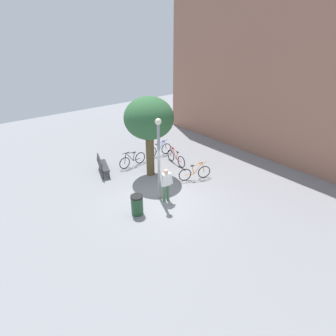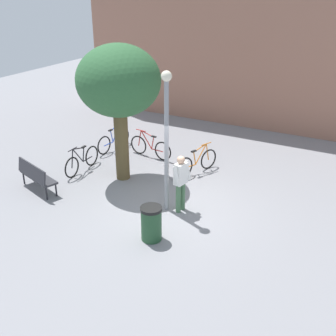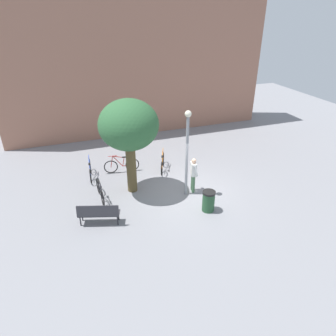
% 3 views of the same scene
% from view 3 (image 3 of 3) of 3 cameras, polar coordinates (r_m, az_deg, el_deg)
% --- Properties ---
extents(ground_plane, '(36.00, 36.00, 0.00)m').
position_cam_3_polar(ground_plane, '(14.19, 3.69, -4.43)').
color(ground_plane, gray).
extents(building_facade, '(17.04, 2.00, 9.70)m').
position_cam_3_polar(building_facade, '(20.54, -6.04, 20.11)').
color(building_facade, '#9E6B56').
rests_on(building_facade, ground_plane).
extents(lamppost, '(0.28, 0.28, 3.92)m').
position_cam_3_polar(lamppost, '(12.93, 3.60, 4.15)').
color(lamppost, gray).
rests_on(lamppost, ground_plane).
extents(person_by_lamppost, '(0.36, 0.62, 1.67)m').
position_cam_3_polar(person_by_lamppost, '(13.78, 4.78, -0.88)').
color(person_by_lamppost, '#47704C').
rests_on(person_by_lamppost, ground_plane).
extents(park_bench, '(1.67, 0.94, 0.92)m').
position_cam_3_polar(park_bench, '(12.19, -12.87, -8.14)').
color(park_bench, '#2D2D33').
rests_on(park_bench, ground_plane).
extents(plaza_tree, '(2.56, 2.56, 4.30)m').
position_cam_3_polar(plaza_tree, '(12.99, -7.36, 7.77)').
color(plaza_tree, brown).
rests_on(plaza_tree, ground_plane).
extents(bicycle_red, '(1.81, 0.24, 0.97)m').
position_cam_3_polar(bicycle_red, '(15.83, -8.69, 0.52)').
color(bicycle_red, black).
rests_on(bicycle_red, ground_plane).
extents(bicycle_orange, '(0.74, 1.69, 0.97)m').
position_cam_3_polar(bicycle_orange, '(15.89, -1.04, 0.97)').
color(bicycle_orange, black).
rests_on(bicycle_orange, ground_plane).
extents(bicycle_black, '(0.11, 1.81, 0.97)m').
position_cam_3_polar(bicycle_black, '(13.80, -12.57, -4.28)').
color(bicycle_black, black).
rests_on(bicycle_black, ground_plane).
extents(bicycle_blue, '(0.22, 1.81, 0.97)m').
position_cam_3_polar(bicycle_blue, '(15.63, -14.34, -0.44)').
color(bicycle_blue, black).
rests_on(bicycle_blue, ground_plane).
extents(trash_bin, '(0.54, 0.54, 0.91)m').
position_cam_3_polar(trash_bin, '(12.81, 7.58, -6.13)').
color(trash_bin, '#234C2D').
rests_on(trash_bin, ground_plane).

